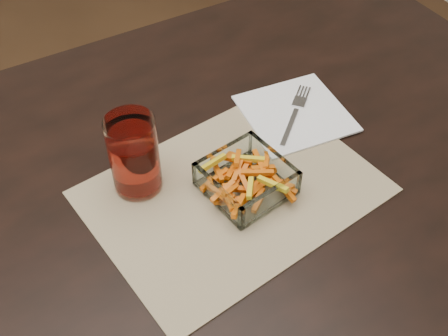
% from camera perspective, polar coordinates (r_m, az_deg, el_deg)
% --- Properties ---
extents(dining_table, '(1.60, 0.90, 0.75)m').
position_cam_1_polar(dining_table, '(1.00, -6.99, -5.64)').
color(dining_table, black).
rests_on(dining_table, ground).
extents(placemat, '(0.49, 0.38, 0.00)m').
position_cam_1_polar(placemat, '(0.92, 0.93, -2.38)').
color(placemat, tan).
rests_on(placemat, dining_table).
extents(glass_bowl, '(0.14, 0.14, 0.05)m').
position_cam_1_polar(glass_bowl, '(0.91, 2.27, -1.26)').
color(glass_bowl, white).
rests_on(glass_bowl, placemat).
extents(tumbler, '(0.08, 0.08, 0.14)m').
position_cam_1_polar(tumbler, '(0.89, -9.09, 1.09)').
color(tumbler, white).
rests_on(tumbler, placemat).
extents(napkin, '(0.20, 0.20, 0.00)m').
position_cam_1_polar(napkin, '(1.06, 7.26, 5.55)').
color(napkin, white).
rests_on(napkin, placemat).
extents(fork, '(0.14, 0.13, 0.00)m').
position_cam_1_polar(fork, '(1.05, 7.25, 5.61)').
color(fork, silver).
rests_on(fork, napkin).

